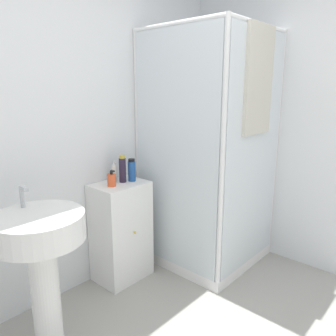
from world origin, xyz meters
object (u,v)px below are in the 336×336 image
at_px(sink, 41,252).
at_px(lotion_bottle_white, 114,173).
at_px(shampoo_bottle_tall_black, 122,169).
at_px(soap_dispenser, 112,180).
at_px(shampoo_bottle_blue, 132,170).

bearing_deg(sink, lotion_bottle_white, 23.70).
height_order(shampoo_bottle_tall_black, lotion_bottle_white, shampoo_bottle_tall_black).
bearing_deg(shampoo_bottle_tall_black, lotion_bottle_white, 121.37).
xyz_separation_m(soap_dispenser, shampoo_bottle_blue, (0.20, -0.01, 0.04)).
height_order(shampoo_bottle_tall_black, shampoo_bottle_blue, shampoo_bottle_tall_black).
height_order(soap_dispenser, shampoo_bottle_tall_black, shampoo_bottle_tall_black).
bearing_deg(soap_dispenser, shampoo_bottle_blue, -1.50).
xyz_separation_m(sink, lotion_bottle_white, (0.83, 0.36, 0.23)).
distance_m(soap_dispenser, lotion_bottle_white, 0.13).
height_order(sink, lotion_bottle_white, sink).
bearing_deg(soap_dispenser, lotion_bottle_white, 40.56).
bearing_deg(sink, shampoo_bottle_blue, 16.50).
bearing_deg(shampoo_bottle_blue, shampoo_bottle_tall_black, 158.64).
relative_size(sink, shampoo_bottle_blue, 5.51).
height_order(sink, shampoo_bottle_blue, sink).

